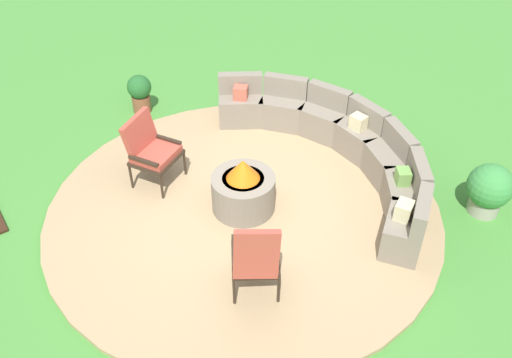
# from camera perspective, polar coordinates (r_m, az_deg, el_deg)

# --- Properties ---
(ground_plane) EXTENTS (24.00, 24.00, 0.00)m
(ground_plane) POSITION_cam_1_polar(r_m,az_deg,el_deg) (7.36, -1.29, -3.27)
(ground_plane) COLOR #478C38
(patio_circle) EXTENTS (5.23, 5.23, 0.06)m
(patio_circle) POSITION_cam_1_polar(r_m,az_deg,el_deg) (7.34, -1.29, -3.10)
(patio_circle) COLOR tan
(patio_circle) RESTS_ON ground_plane
(fire_pit) EXTENTS (0.84, 0.84, 0.78)m
(fire_pit) POSITION_cam_1_polar(r_m,az_deg,el_deg) (7.12, -1.33, -1.08)
(fire_pit) COLOR gray
(fire_pit) RESTS_ON patio_circle
(curved_stone_bench) EXTENTS (4.21, 1.62, 0.80)m
(curved_stone_bench) POSITION_cam_1_polar(r_m,az_deg,el_deg) (7.97, 8.65, 3.53)
(curved_stone_bench) COLOR gray
(curved_stone_bench) RESTS_ON patio_circle
(lounge_chair_front_left) EXTENTS (0.79, 0.82, 1.01)m
(lounge_chair_front_left) POSITION_cam_1_polar(r_m,az_deg,el_deg) (7.58, -10.95, 3.15)
(lounge_chair_front_left) COLOR #2D2319
(lounge_chair_front_left) RESTS_ON patio_circle
(lounge_chair_front_right) EXTENTS (0.76, 0.75, 1.06)m
(lounge_chair_front_right) POSITION_cam_1_polar(r_m,az_deg,el_deg) (5.93, -0.05, -8.05)
(lounge_chair_front_right) COLOR #2D2319
(lounge_chair_front_right) RESTS_ON patio_circle
(potted_plant_1) EXTENTS (0.59, 0.59, 0.73)m
(potted_plant_1) POSITION_cam_1_polar(r_m,az_deg,el_deg) (7.71, 23.15, -0.94)
(potted_plant_1) COLOR #A89E8E
(potted_plant_1) RESTS_ON ground_plane
(potted_plant_4) EXTENTS (0.40, 0.40, 0.66)m
(potted_plant_4) POSITION_cam_1_polar(r_m,az_deg,el_deg) (9.38, -12.01, 8.89)
(potted_plant_4) COLOR brown
(potted_plant_4) RESTS_ON ground_plane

